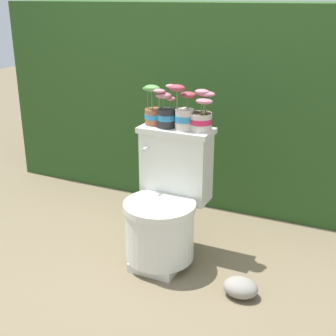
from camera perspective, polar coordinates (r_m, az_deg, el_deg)
The scene contains 8 objects.
ground_plane at distance 2.71m, azimuth -2.68°, elevation -11.28°, with size 12.00×12.00×0.00m, color #75664C.
hedge_backdrop at distance 3.47m, azimuth 6.25°, elevation 8.11°, with size 3.14×0.71×1.37m.
toilet at distance 2.59m, azimuth -0.30°, elevation -4.81°, with size 0.41×0.51×0.74m.
potted_plant_left at distance 2.61m, azimuth -1.71°, elevation 6.89°, with size 0.12×0.13×0.23m.
potted_plant_midleft at distance 2.55m, azimuth -0.24°, elevation 6.84°, with size 0.12×0.10×0.23m.
potted_plant_middle at distance 2.51m, azimuth 2.02°, elevation 6.76°, with size 0.13×0.11×0.25m.
potted_plant_midright at distance 2.49m, azimuth 4.10°, elevation 6.33°, with size 0.14×0.13×0.23m.
garden_stone at distance 2.44m, azimuth 8.83°, elevation -14.20°, with size 0.18×0.14×0.10m.
Camera 1 is at (1.08, -2.03, 1.43)m, focal length 50.00 mm.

